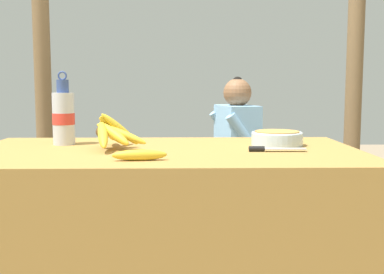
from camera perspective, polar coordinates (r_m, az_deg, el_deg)
The scene contains 11 objects.
market_counter at distance 1.84m, azimuth -3.09°, elevation -13.33°, with size 1.41×0.78×0.76m.
banana_bunch_ripe at distance 1.79m, azimuth -9.44°, elevation 0.62°, with size 0.20×0.33×0.14m.
serving_bowl at distance 1.89m, azimuth 10.05°, elevation -0.05°, with size 0.20×0.20×0.06m.
water_bottle at distance 1.95m, azimuth -14.98°, elevation 2.34°, with size 0.09×0.09×0.29m.
loose_banana_front at distance 1.51m, azimuth -6.24°, elevation -2.14°, with size 0.17×0.05×0.03m.
knife at distance 1.72m, azimuth 9.10°, elevation -1.39°, with size 0.20×0.03×0.02m.
wooden_bench at distance 3.11m, azimuth 1.06°, elevation -5.71°, with size 1.50×0.32×0.42m.
seated_vendor at distance 3.04m, azimuth 4.46°, elevation -1.23°, with size 0.45×0.42×1.04m.
banana_bunch_green at distance 3.10m, azimuth -5.90°, elevation -3.33°, with size 0.17×0.28×0.13m.
support_post_near at distance 3.44m, azimuth -17.38°, elevation 10.10°, with size 0.11×0.11×2.49m.
support_post_far at distance 3.52m, azimuth 18.79°, elevation 9.96°, with size 0.11×0.11×2.49m.
Camera 1 is at (0.06, -1.73, 1.01)m, focal length 45.00 mm.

